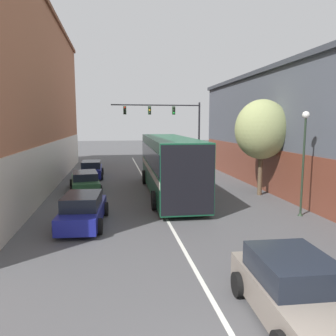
{
  "coord_description": "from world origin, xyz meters",
  "views": [
    {
      "loc": [
        -2.4,
        -4.19,
        4.48
      ],
      "look_at": [
        0.75,
        14.62,
        1.85
      ],
      "focal_mm": 35.0,
      "sensor_mm": 36.0,
      "label": 1
    }
  ],
  "objects_px": {
    "hatchback_foreground": "(295,291)",
    "street_lamp": "(304,153)",
    "traffic_signal_gantry": "(170,119)",
    "street_tree_near": "(262,130)",
    "parked_car_left_near": "(92,170)",
    "parked_car_left_mid": "(85,181)",
    "parked_car_left_far": "(83,210)",
    "bus": "(169,162)"
  },
  "relations": [
    {
      "from": "hatchback_foreground",
      "to": "parked_car_left_far",
      "type": "xyz_separation_m",
      "value": [
        -5.36,
        8.03,
        -0.03
      ]
    },
    {
      "from": "parked_car_left_near",
      "to": "traffic_signal_gantry",
      "type": "height_order",
      "value": "traffic_signal_gantry"
    },
    {
      "from": "bus",
      "to": "traffic_signal_gantry",
      "type": "relative_size",
      "value": 1.36
    },
    {
      "from": "hatchback_foreground",
      "to": "parked_car_left_mid",
      "type": "xyz_separation_m",
      "value": [
        -5.89,
        15.64,
        -0.08
      ]
    },
    {
      "from": "bus",
      "to": "parked_car_left_mid",
      "type": "distance_m",
      "value": 5.83
    },
    {
      "from": "traffic_signal_gantry",
      "to": "street_lamp",
      "type": "relative_size",
      "value": 1.76
    },
    {
      "from": "parked_car_left_mid",
      "to": "street_lamp",
      "type": "distance_m",
      "value": 13.58
    },
    {
      "from": "hatchback_foreground",
      "to": "street_lamp",
      "type": "xyz_separation_m",
      "value": [
        4.93,
        7.79,
        2.34
      ]
    },
    {
      "from": "hatchback_foreground",
      "to": "traffic_signal_gantry",
      "type": "xyz_separation_m",
      "value": [
        1.68,
        26.01,
        4.18
      ]
    },
    {
      "from": "parked_car_left_near",
      "to": "street_tree_near",
      "type": "xyz_separation_m",
      "value": [
        10.81,
        -8.48,
        3.41
      ]
    },
    {
      "from": "street_lamp",
      "to": "street_tree_near",
      "type": "bearing_deg",
      "value": 89.01
    },
    {
      "from": "parked_car_left_mid",
      "to": "parked_car_left_far",
      "type": "bearing_deg",
      "value": 176.76
    },
    {
      "from": "parked_car_left_near",
      "to": "street_lamp",
      "type": "bearing_deg",
      "value": -141.71
    },
    {
      "from": "parked_car_left_near",
      "to": "street_lamp",
      "type": "relative_size",
      "value": 0.87
    },
    {
      "from": "bus",
      "to": "street_tree_near",
      "type": "height_order",
      "value": "street_tree_near"
    },
    {
      "from": "bus",
      "to": "traffic_signal_gantry",
      "type": "xyz_separation_m",
      "value": [
        2.23,
        12.24,
        2.87
      ]
    },
    {
      "from": "hatchback_foreground",
      "to": "street_tree_near",
      "type": "distance_m",
      "value": 13.9
    },
    {
      "from": "parked_car_left_far",
      "to": "street_tree_near",
      "type": "xyz_separation_m",
      "value": [
        10.37,
        4.49,
        3.39
      ]
    },
    {
      "from": "traffic_signal_gantry",
      "to": "street_lamp",
      "type": "height_order",
      "value": "traffic_signal_gantry"
    },
    {
      "from": "parked_car_left_near",
      "to": "parked_car_left_far",
      "type": "height_order",
      "value": "parked_car_left_far"
    },
    {
      "from": "traffic_signal_gantry",
      "to": "hatchback_foreground",
      "type": "bearing_deg",
      "value": -93.71
    },
    {
      "from": "parked_car_left_near",
      "to": "parked_car_left_far",
      "type": "bearing_deg",
      "value": -178.83
    },
    {
      "from": "parked_car_left_near",
      "to": "hatchback_foreground",
      "type": "bearing_deg",
      "value": -165.34
    },
    {
      "from": "parked_car_left_mid",
      "to": "bus",
      "type": "bearing_deg",
      "value": -116.53
    },
    {
      "from": "parked_car_left_far",
      "to": "street_tree_near",
      "type": "relative_size",
      "value": 0.76
    },
    {
      "from": "parked_car_left_near",
      "to": "street_tree_near",
      "type": "height_order",
      "value": "street_tree_near"
    },
    {
      "from": "parked_car_left_near",
      "to": "parked_car_left_far",
      "type": "relative_size",
      "value": 0.98
    },
    {
      "from": "bus",
      "to": "traffic_signal_gantry",
      "type": "distance_m",
      "value": 12.77
    },
    {
      "from": "street_tree_near",
      "to": "parked_car_left_far",
      "type": "bearing_deg",
      "value": -156.58
    },
    {
      "from": "parked_car_left_near",
      "to": "street_tree_near",
      "type": "distance_m",
      "value": 14.16
    },
    {
      "from": "bus",
      "to": "parked_car_left_far",
      "type": "height_order",
      "value": "bus"
    },
    {
      "from": "hatchback_foreground",
      "to": "street_lamp",
      "type": "height_order",
      "value": "street_lamp"
    },
    {
      "from": "parked_car_left_mid",
      "to": "parked_car_left_far",
      "type": "relative_size",
      "value": 1.07
    },
    {
      "from": "hatchback_foreground",
      "to": "traffic_signal_gantry",
      "type": "distance_m",
      "value": 26.39
    },
    {
      "from": "parked_car_left_mid",
      "to": "traffic_signal_gantry",
      "type": "distance_m",
      "value": 13.53
    },
    {
      "from": "street_lamp",
      "to": "traffic_signal_gantry",
      "type": "bearing_deg",
      "value": 100.1
    },
    {
      "from": "parked_car_left_near",
      "to": "parked_car_left_mid",
      "type": "height_order",
      "value": "parked_car_left_near"
    },
    {
      "from": "bus",
      "to": "parked_car_left_far",
      "type": "relative_size",
      "value": 2.71
    },
    {
      "from": "bus",
      "to": "street_lamp",
      "type": "height_order",
      "value": "street_lamp"
    },
    {
      "from": "bus",
      "to": "hatchback_foreground",
      "type": "xyz_separation_m",
      "value": [
        0.55,
        -13.77,
        -1.31
      ]
    },
    {
      "from": "traffic_signal_gantry",
      "to": "street_tree_near",
      "type": "relative_size",
      "value": 1.5
    },
    {
      "from": "hatchback_foreground",
      "to": "parked_car_left_mid",
      "type": "distance_m",
      "value": 16.71
    }
  ]
}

